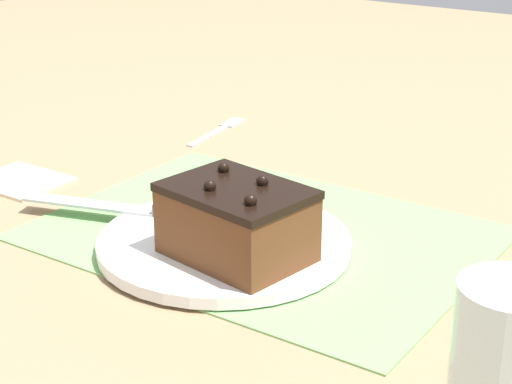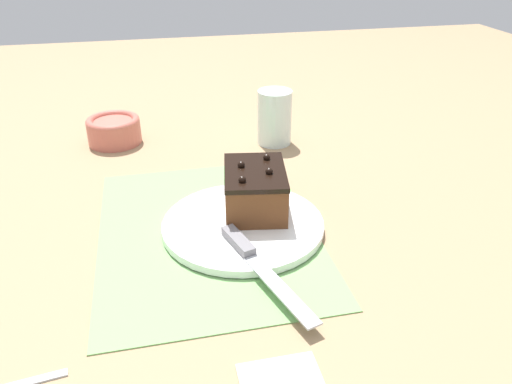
% 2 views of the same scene
% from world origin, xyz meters
% --- Properties ---
extents(ground_plane, '(3.00, 3.00, 0.00)m').
position_xyz_m(ground_plane, '(0.00, 0.00, 0.00)').
color(ground_plane, '#9E7F5B').
extents(placemat_woven, '(0.46, 0.34, 0.00)m').
position_xyz_m(placemat_woven, '(0.00, 0.00, 0.00)').
color(placemat_woven, '#7AB266').
rests_on(placemat_woven, ground_plane).
extents(cake_plate, '(0.26, 0.26, 0.01)m').
position_xyz_m(cake_plate, '(-0.01, -0.06, 0.01)').
color(cake_plate, white).
rests_on(cake_plate, placemat_woven).
extents(chocolate_cake, '(0.15, 0.12, 0.08)m').
position_xyz_m(chocolate_cake, '(0.03, -0.09, 0.05)').
color(chocolate_cake, brown).
rests_on(chocolate_cake, cake_plate).
extents(serving_knife, '(0.23, 0.09, 0.01)m').
position_xyz_m(serving_knife, '(-0.11, -0.05, 0.02)').
color(serving_knife, slate).
rests_on(serving_knife, cake_plate).
extents(drinking_glass, '(0.07, 0.07, 0.12)m').
position_xyz_m(drinking_glass, '(0.33, -0.20, 0.06)').
color(drinking_glass, silver).
rests_on(drinking_glass, ground_plane).
extents(small_bowl, '(0.12, 0.12, 0.06)m').
position_xyz_m(small_bowl, '(0.41, 0.15, 0.03)').
color(small_bowl, '#C66656').
rests_on(small_bowl, ground_plane).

